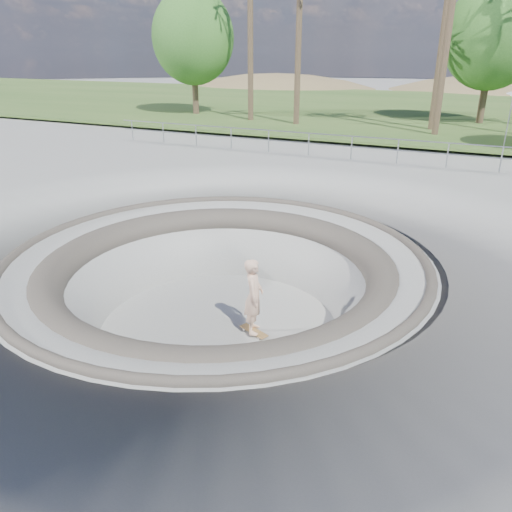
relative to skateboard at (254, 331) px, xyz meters
name	(u,v)px	position (x,y,z in m)	size (l,w,h in m)	color
ground	(217,256)	(-1.01, 0.05, 1.83)	(180.00, 180.00, 0.00)	#979692
skate_bowl	(219,321)	(-1.01, 0.05, 0.00)	(14.00, 14.00, 4.10)	#979692
grass_strip	(424,109)	(-1.01, 34.05, 2.05)	(180.00, 36.00, 0.12)	#355421
distant_hills	(476,153)	(2.76, 57.22, -5.19)	(103.20, 45.00, 28.60)	brown
safety_railing	(352,147)	(-1.01, 12.05, 2.52)	(25.00, 0.06, 1.03)	gray
skateboard	(254,331)	(0.00, 0.00, 0.00)	(0.86, 0.54, 0.09)	olive
skater	(254,296)	(0.00, 0.00, 0.98)	(0.70, 0.46, 1.92)	#E1B192
bushy_tree_left	(193,37)	(-15.76, 22.92, 7.29)	(5.91, 5.37, 8.52)	brown
bushy_tree_mid	(494,36)	(3.50, 26.36, 7.29)	(5.91, 5.37, 8.52)	brown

